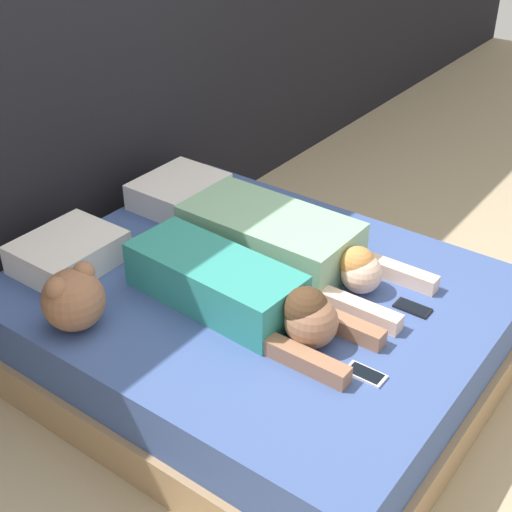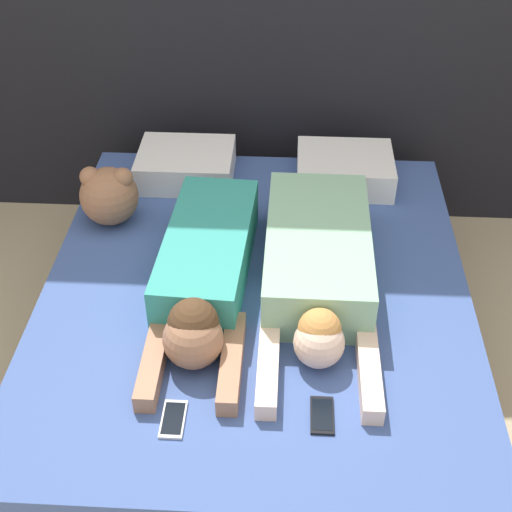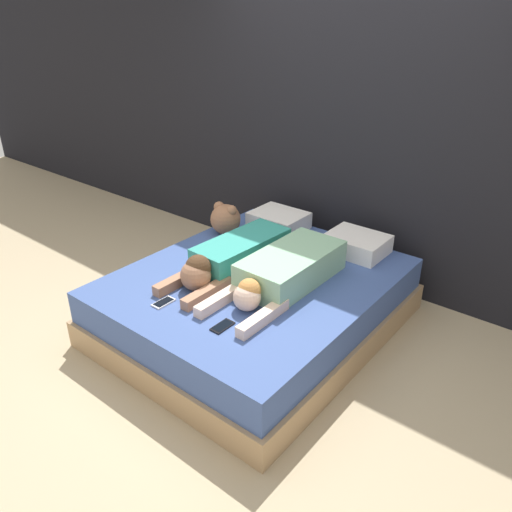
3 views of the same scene
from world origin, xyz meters
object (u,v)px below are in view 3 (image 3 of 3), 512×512
object	(u,v)px
pillow_head_left	(279,220)
pillow_head_right	(357,244)
person_left	(230,257)
cell_phone_right	(223,326)
bed	(256,301)
cell_phone_left	(164,303)
plush_toy	(226,218)
person_right	(285,271)

from	to	relation	value
pillow_head_left	pillow_head_right	bearing A→B (deg)	0.00
person_left	cell_phone_right	world-z (taller)	person_left
bed	cell_phone_left	size ratio (longest dim) A/B	13.53
pillow_head_left	cell_phone_right	distance (m)	1.52
pillow_head_left	cell_phone_right	bearing A→B (deg)	-66.09
pillow_head_left	pillow_head_right	size ratio (longest dim) A/B	1.00
plush_toy	person_right	bearing A→B (deg)	-23.76
bed	cell_phone_right	distance (m)	0.70
plush_toy	person_left	bearing A→B (deg)	-45.41
cell_phone_right	plush_toy	size ratio (longest dim) A/B	0.57
bed	plush_toy	distance (m)	0.84
person_right	plush_toy	world-z (taller)	plush_toy
bed	person_right	distance (m)	0.40
pillow_head_left	bed	bearing A→B (deg)	-64.23
plush_toy	pillow_head_left	bearing A→B (deg)	52.56
pillow_head_left	cell_phone_left	xyz separation A→B (m)	(0.14, -1.43, -0.06)
person_left	cell_phone_left	xyz separation A→B (m)	(-0.04, -0.60, -0.10)
person_left	person_right	distance (m)	0.43
cell_phone_right	plush_toy	xyz separation A→B (m)	(-0.89, 1.03, 0.13)
pillow_head_right	person_left	xyz separation A→B (m)	(-0.56, -0.83, 0.03)
pillow_head_left	pillow_head_right	xyz separation A→B (m)	(0.74, 0.00, 0.00)
person_left	plush_toy	distance (m)	0.65
bed	person_right	bearing A→B (deg)	4.05
bed	cell_phone_left	xyz separation A→B (m)	(-0.23, -0.66, 0.22)
pillow_head_left	person_left	world-z (taller)	person_left
bed	plush_toy	size ratio (longest dim) A/B	7.67
person_left	person_right	world-z (taller)	person_left
bed	pillow_head_left	xyz separation A→B (m)	(-0.37, 0.77, 0.29)
pillow_head_right	bed	bearing A→B (deg)	-115.77
pillow_head_left	cell_phone_left	distance (m)	1.44
bed	cell_phone_right	bearing A→B (deg)	-68.47
person_left	cell_phone_left	bearing A→B (deg)	-93.41
pillow_head_right	person_right	xyz separation A→B (m)	(-0.14, -0.75, 0.03)
cell_phone_right	plush_toy	distance (m)	1.37
pillow_head_right	plush_toy	distance (m)	1.08
pillow_head_left	plush_toy	world-z (taller)	plush_toy
bed	cell_phone_left	distance (m)	0.73
person_left	pillow_head_right	bearing A→B (deg)	55.85
plush_toy	cell_phone_left	bearing A→B (deg)	-68.41
person_right	plush_toy	bearing A→B (deg)	156.24
bed	pillow_head_left	world-z (taller)	pillow_head_left
bed	person_left	world-z (taller)	person_left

